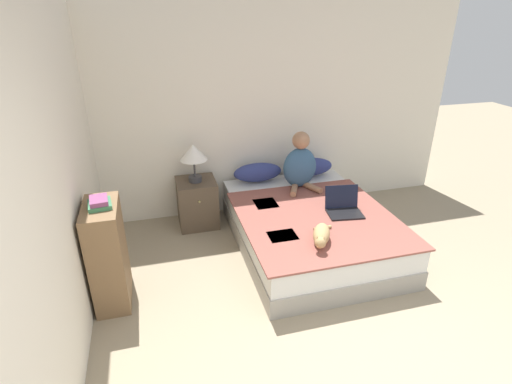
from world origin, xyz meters
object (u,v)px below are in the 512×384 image
Objects in this scene: table_lamp at (194,154)px; bookshelf at (108,255)px; bed at (309,228)px; nightstand at (197,203)px; book_stack_top at (99,203)px; cat_tabby at (321,235)px; pillow_far at (309,167)px; person_sitting at (300,164)px; pillow_near at (258,172)px; laptop_open at (344,208)px.

bookshelf is at bearing -128.10° from table_lamp.
nightstand is at bearing 144.09° from bed.
cat_tabby is at bearing -8.34° from book_stack_top.
pillow_far is at bearing 3.26° from table_lamp.
cat_tabby is (-0.16, -0.66, 0.31)m from bed.
nightstand is at bearing 169.43° from person_sitting.
table_lamp is 0.47× the size of bookshelf.
laptop_open is (0.65, -1.05, -0.06)m from pillow_near.
nightstand is 1.52m from bookshelf.
pillow_near is 0.69m from pillow_far.
pillow_far is 1.52m from table_lamp.
nightstand is 1.66m from book_stack_top.
pillow_near is at bearing 36.47° from bookshelf.
bed is 1.01m from pillow_far.
laptop_open reaches higher than nightstand.
book_stack_top is at bearing -127.67° from table_lamp.
pillow_near is 0.56m from person_sitting.
table_lamp reaches higher than pillow_far.
pillow_near is at bearing -145.95° from cat_tabby.
cat_tabby is 1.79m from table_lamp.
bed is 3.43× the size of pillow_far.
book_stack_top reaches higher than nightstand.
laptop_open is (0.31, -0.16, 0.29)m from bed.
laptop_open is at bearing -73.99° from person_sitting.
book_stack_top is (-0.92, -1.19, 0.70)m from nightstand.
book_stack_top is at bearing -166.72° from laptop_open.
cat_tabby is 0.68m from laptop_open.
person_sitting reaches higher than bed.
pillow_near is 1.00× the size of pillow_far.
bookshelf is at bearing -152.25° from pillow_far.
person_sitting reaches higher than pillow_far.
pillow_near is at bearing 145.44° from person_sitting.
pillow_near and pillow_far have the same top height.
bookshelf reaches higher than nightstand.
pillow_near is at bearing 180.00° from pillow_far.
laptop_open is 1.66× the size of book_stack_top.
bookshelf is 3.98× the size of book_stack_top.
pillow_near is 0.86m from table_lamp.
cat_tabby is at bearing -101.65° from person_sitting.
bookshelf is 0.51m from book_stack_top.
pillow_near is at bearing 129.88° from laptop_open.
person_sitting reaches higher than cat_tabby.
pillow_near is 1.06× the size of nightstand.
cat_tabby is at bearing -8.49° from bookshelf.
laptop_open is at bearing 5.06° from bookshelf.
cat_tabby is at bearing -108.27° from pillow_far.
book_stack_top is at bearing -169.47° from bed.
bookshelf is at bearing -155.89° from person_sitting.
laptop_open is at bearing -33.99° from table_lamp.
book_stack_top reaches higher than cat_tabby.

